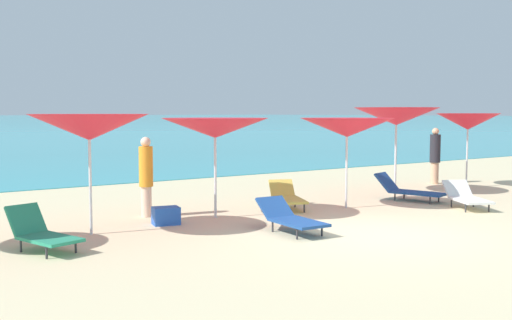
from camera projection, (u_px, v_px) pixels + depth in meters
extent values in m
cube|color=beige|center=(138.00, 186.00, 19.02)|extent=(50.00, 100.00, 0.30)
cylinder|color=silver|center=(90.00, 178.00, 10.65)|extent=(0.05, 0.05, 2.01)
cone|color=red|center=(89.00, 127.00, 10.58)|extent=(2.19, 2.19, 0.46)
sphere|color=silver|center=(89.00, 119.00, 10.56)|extent=(0.07, 0.07, 0.07)
cylinder|color=silver|center=(215.00, 171.00, 12.30)|extent=(0.05, 0.05, 1.94)
cone|color=red|center=(215.00, 128.00, 12.24)|extent=(2.35, 2.35, 0.40)
sphere|color=silver|center=(215.00, 122.00, 12.23)|extent=(0.07, 0.07, 0.07)
cylinder|color=silver|center=(347.00, 166.00, 13.59)|extent=(0.05, 0.05, 1.92)
cone|color=red|center=(347.00, 128.00, 13.52)|extent=(2.11, 2.11, 0.43)
sphere|color=silver|center=(347.00, 121.00, 13.51)|extent=(0.07, 0.07, 0.07)
cylinder|color=silver|center=(396.00, 153.00, 15.97)|extent=(0.06, 0.06, 2.16)
cone|color=red|center=(396.00, 116.00, 15.90)|extent=(2.32, 2.32, 0.46)
sphere|color=silver|center=(396.00, 111.00, 15.89)|extent=(0.07, 0.07, 0.07)
cylinder|color=silver|center=(467.00, 153.00, 17.36)|extent=(0.05, 0.05, 2.01)
cone|color=red|center=(468.00, 122.00, 17.29)|extent=(1.78, 1.78, 0.47)
sphere|color=silver|center=(468.00, 116.00, 17.28)|extent=(0.07, 0.07, 0.07)
cube|color=#1E478C|center=(298.00, 222.00, 10.71)|extent=(0.69, 1.14, 0.05)
cube|color=#1E478C|center=(275.00, 207.00, 11.35)|extent=(0.62, 0.50, 0.37)
cylinder|color=#333338|center=(297.00, 234.00, 10.29)|extent=(0.04, 0.04, 0.19)
cylinder|color=#333338|center=(322.00, 231.00, 10.56)|extent=(0.04, 0.04, 0.19)
cylinder|color=#333338|center=(273.00, 227.00, 10.95)|extent=(0.04, 0.04, 0.19)
cylinder|color=#333338|center=(297.00, 224.00, 11.22)|extent=(0.04, 0.04, 0.19)
cube|color=#268C66|center=(50.00, 239.00, 9.29)|extent=(0.85, 1.13, 0.05)
cube|color=#268C66|center=(26.00, 220.00, 9.68)|extent=(0.64, 0.49, 0.48)
cylinder|color=#333338|center=(47.00, 252.00, 8.92)|extent=(0.04, 0.04, 0.19)
cylinder|color=#333338|center=(76.00, 247.00, 9.31)|extent=(0.04, 0.04, 0.19)
cylinder|color=#333338|center=(21.00, 246.00, 9.35)|extent=(0.04, 0.04, 0.19)
cylinder|color=#333338|center=(50.00, 241.00, 9.74)|extent=(0.04, 0.04, 0.19)
cube|color=#D8BF4C|center=(289.00, 200.00, 13.34)|extent=(0.97, 1.24, 0.05)
cube|color=#D8BF4C|center=(282.00, 188.00, 14.01)|extent=(0.65, 0.54, 0.38)
cylinder|color=#333338|center=(282.00, 208.00, 12.97)|extent=(0.04, 0.04, 0.21)
cylinder|color=#333338|center=(304.00, 208.00, 13.06)|extent=(0.04, 0.04, 0.21)
cylinder|color=#333338|center=(274.00, 203.00, 13.72)|extent=(0.04, 0.04, 0.21)
cylinder|color=#333338|center=(295.00, 203.00, 13.81)|extent=(0.04, 0.04, 0.21)
cube|color=#1E478C|center=(418.00, 193.00, 14.68)|extent=(0.92, 1.40, 0.05)
cube|color=#1E478C|center=(387.00, 182.00, 15.19)|extent=(0.66, 0.57, 0.45)
cylinder|color=#333338|center=(430.00, 200.00, 14.23)|extent=(0.04, 0.04, 0.18)
cylinder|color=#333338|center=(439.00, 198.00, 14.62)|extent=(0.04, 0.04, 0.18)
cylinder|color=#333338|center=(395.00, 197.00, 14.80)|extent=(0.04, 0.04, 0.18)
cylinder|color=#333338|center=(404.00, 195.00, 15.19)|extent=(0.04, 0.04, 0.18)
cube|color=white|center=(471.00, 200.00, 13.40)|extent=(1.03, 1.19, 0.05)
cube|color=white|center=(457.00, 189.00, 14.08)|extent=(0.71, 0.64, 0.38)
cylinder|color=#333338|center=(466.00, 208.00, 13.08)|extent=(0.04, 0.04, 0.19)
cylinder|color=#333338|center=(489.00, 208.00, 13.14)|extent=(0.04, 0.04, 0.19)
cylinder|color=#333338|center=(451.00, 203.00, 13.78)|extent=(0.04, 0.04, 0.19)
cylinder|color=#333338|center=(473.00, 203.00, 13.84)|extent=(0.04, 0.04, 0.19)
cylinder|color=beige|center=(146.00, 202.00, 12.50)|extent=(0.22, 0.22, 0.63)
cylinder|color=orange|center=(146.00, 166.00, 12.45)|extent=(0.29, 0.29, 0.82)
sphere|color=beige|center=(146.00, 142.00, 12.41)|extent=(0.21, 0.21, 0.21)
cylinder|color=#DBAA84|center=(435.00, 173.00, 18.29)|extent=(0.24, 0.24, 0.65)
cylinder|color=#26262D|center=(435.00, 148.00, 18.23)|extent=(0.31, 0.31, 0.84)
sphere|color=#DBAA84|center=(436.00, 131.00, 18.19)|extent=(0.21, 0.21, 0.21)
cube|color=blue|center=(166.00, 216.00, 11.66)|extent=(0.57, 0.46, 0.34)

